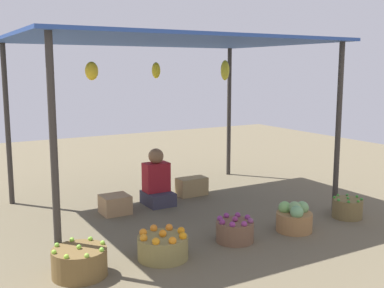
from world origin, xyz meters
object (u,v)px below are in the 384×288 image
object	(u,v)px
vendor_person	(157,183)
basket_green_chilies	(347,208)
wooden_crate_near_vendor	(192,186)
basket_cabbages	(294,218)
basket_limes	(80,262)
wooden_crate_stacked_rear	(115,204)
basket_oranges	(163,246)
basket_purple_onions	(235,231)

from	to	relation	value
vendor_person	basket_green_chilies	bearing A→B (deg)	-43.87
wooden_crate_near_vendor	basket_cabbages	bearing A→B (deg)	-82.94
basket_limes	basket_cabbages	xyz separation A→B (m)	(2.51, -0.07, 0.02)
basket_green_chilies	vendor_person	bearing A→B (deg)	136.13
basket_limes	wooden_crate_near_vendor	world-z (taller)	basket_limes
basket_cabbages	wooden_crate_stacked_rear	world-z (taller)	basket_cabbages
basket_cabbages	basket_oranges	bearing A→B (deg)	178.55
basket_purple_onions	basket_cabbages	xyz separation A→B (m)	(0.79, -0.07, 0.03)
basket_limes	basket_cabbages	size ratio (longest dim) A/B	1.20
basket_limes	wooden_crate_stacked_rear	distance (m)	1.87
wooden_crate_stacked_rear	basket_oranges	bearing A→B (deg)	-94.47
basket_oranges	basket_cabbages	distance (m)	1.68
basket_green_chilies	wooden_crate_stacked_rear	size ratio (longest dim) A/B	1.05
basket_green_chilies	basket_purple_onions	bearing A→B (deg)	178.92
basket_cabbages	wooden_crate_near_vendor	world-z (taller)	basket_cabbages
basket_cabbages	wooden_crate_stacked_rear	size ratio (longest dim) A/B	1.17
vendor_person	basket_cabbages	size ratio (longest dim) A/B	1.88
vendor_person	basket_oranges	distance (m)	1.92
basket_limes	basket_oranges	xyz separation A→B (m)	(0.83, -0.02, -0.01)
basket_limes	vendor_person	bearing A→B (deg)	46.71
vendor_person	basket_purple_onions	size ratio (longest dim) A/B	1.89
basket_green_chilies	basket_cabbages	bearing A→B (deg)	-177.44
basket_cabbages	basket_green_chilies	size ratio (longest dim) A/B	1.12
vendor_person	wooden_crate_stacked_rear	size ratio (longest dim) A/B	2.20
basket_purple_onions	vendor_person	bearing A→B (deg)	93.55
basket_cabbages	basket_green_chilies	xyz separation A→B (m)	(0.92, 0.04, -0.03)
basket_limes	basket_purple_onions	size ratio (longest dim) A/B	1.21
wooden_crate_stacked_rear	basket_limes	bearing A→B (deg)	-120.86
basket_cabbages	basket_green_chilies	bearing A→B (deg)	2.56
basket_cabbages	wooden_crate_stacked_rear	distance (m)	2.28
basket_cabbages	wooden_crate_near_vendor	xyz separation A→B (m)	(-0.24, 1.95, -0.02)
basket_green_chilies	basket_limes	bearing A→B (deg)	179.60
basket_green_chilies	wooden_crate_stacked_rear	xyz separation A→B (m)	(-2.47, 1.63, -0.00)
basket_green_chilies	wooden_crate_near_vendor	distance (m)	2.23
basket_limes	wooden_crate_stacked_rear	size ratio (longest dim) A/B	1.41
basket_limes	wooden_crate_stacked_rear	world-z (taller)	basket_limes
vendor_person	basket_oranges	size ratio (longest dim) A/B	1.55
vendor_person	wooden_crate_near_vendor	size ratio (longest dim) A/B	1.78
basket_oranges	wooden_crate_stacked_rear	distance (m)	1.64
basket_oranges	wooden_crate_near_vendor	bearing A→B (deg)	53.01
basket_limes	basket_purple_onions	world-z (taller)	basket_limes
wooden_crate_near_vendor	vendor_person	bearing A→B (deg)	-165.86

